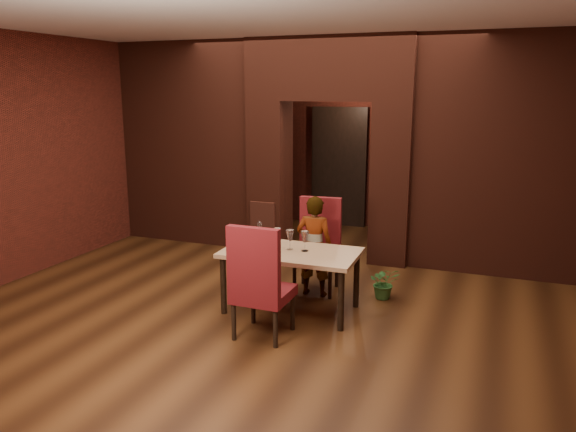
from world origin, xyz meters
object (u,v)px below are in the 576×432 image
(dining_table, at_px, (291,281))
(wine_bucket, at_px, (243,238))
(chair_far, at_px, (316,246))
(potted_plant, at_px, (384,283))
(person_seated, at_px, (314,246))
(wine_glass_c, at_px, (305,241))
(chair_near, at_px, (263,280))
(water_bottle, at_px, (260,232))
(wine_glass_b, at_px, (290,240))
(wine_glass_a, at_px, (277,238))

(dining_table, xyz_separation_m, wine_bucket, (-0.58, -0.02, 0.45))
(chair_far, height_order, potted_plant, chair_far)
(chair_far, bearing_deg, wine_bucket, -137.93)
(person_seated, height_order, wine_glass_c, person_seated)
(chair_near, height_order, person_seated, person_seated)
(dining_table, height_order, water_bottle, water_bottle)
(wine_glass_b, relative_size, potted_plant, 0.58)
(dining_table, relative_size, wine_bucket, 7.82)
(wine_glass_a, xyz_separation_m, potted_plant, (1.12, 0.67, -0.62))
(person_seated, distance_m, wine_glass_a, 0.60)
(wine_glass_b, bearing_deg, wine_glass_c, 2.65)
(chair_far, xyz_separation_m, potted_plant, (0.85, 0.05, -0.38))
(chair_far, xyz_separation_m, wine_glass_a, (-0.27, -0.62, 0.24))
(person_seated, bearing_deg, chair_far, -85.20)
(chair_near, height_order, wine_bucket, chair_near)
(potted_plant, bearing_deg, person_seated, -167.93)
(wine_glass_a, bearing_deg, wine_bucket, -164.98)
(chair_near, distance_m, potted_plant, 1.79)
(person_seated, bearing_deg, wine_glass_b, 76.85)
(person_seated, bearing_deg, potted_plant, -169.72)
(wine_bucket, xyz_separation_m, water_bottle, (0.12, 0.20, 0.04))
(person_seated, bearing_deg, wine_bucket, 39.99)
(wine_glass_c, xyz_separation_m, water_bottle, (-0.61, 0.13, 0.02))
(person_seated, distance_m, potted_plant, 0.95)
(wine_glass_a, bearing_deg, potted_plant, 31.00)
(dining_table, distance_m, wine_glass_a, 0.51)
(wine_glass_b, height_order, wine_bucket, wine_glass_b)
(person_seated, height_order, water_bottle, person_seated)
(wine_bucket, bearing_deg, potted_plant, 27.30)
(wine_glass_c, bearing_deg, wine_glass_b, -177.35)
(chair_near, xyz_separation_m, wine_glass_b, (-0.00, 0.75, 0.22))
(wine_glass_b, xyz_separation_m, wine_bucket, (-0.56, -0.06, -0.02))
(wine_bucket, relative_size, water_bottle, 0.73)
(chair_far, height_order, person_seated, person_seated)
(wine_glass_a, bearing_deg, chair_far, 66.32)
(person_seated, distance_m, wine_glass_b, 0.59)
(wine_glass_b, relative_size, water_bottle, 0.87)
(person_seated, relative_size, wine_glass_c, 5.36)
(wine_bucket, bearing_deg, dining_table, 2.16)
(person_seated, relative_size, water_bottle, 4.69)
(wine_glass_c, bearing_deg, wine_bucket, -175.00)
(chair_far, distance_m, water_bottle, 0.79)
(wine_glass_a, xyz_separation_m, water_bottle, (-0.26, 0.09, 0.02))
(wine_glass_a, distance_m, potted_plant, 1.44)
(wine_bucket, height_order, potted_plant, wine_bucket)
(chair_near, bearing_deg, wine_glass_a, -76.62)
(wine_glass_b, distance_m, water_bottle, 0.46)
(person_seated, height_order, wine_bucket, person_seated)
(chair_far, bearing_deg, person_seated, -89.14)
(person_seated, xyz_separation_m, wine_bucket, (-0.67, -0.60, 0.18))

